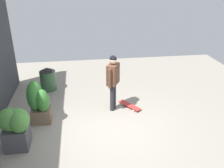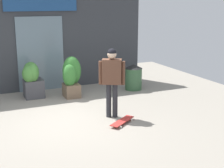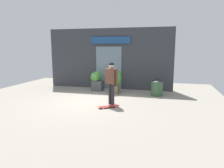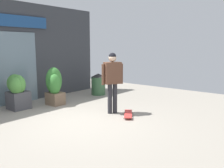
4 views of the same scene
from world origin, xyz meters
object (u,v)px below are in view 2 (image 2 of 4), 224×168
at_px(planter_box_left, 32,78).
at_px(planter_box_right, 71,76).
at_px(skateboarder, 112,75).
at_px(skateboard, 122,121).
at_px(trash_bin, 133,77).

distance_m(planter_box_left, planter_box_right, 1.18).
relative_size(skateboarder, skateboard, 2.18).
xyz_separation_m(skateboarder, trash_bin, (1.74, 2.13, -0.66)).
height_order(planter_box_right, trash_bin, planter_box_right).
height_order(skateboard, planter_box_left, planter_box_left).
distance_m(skateboard, trash_bin, 3.19).
xyz_separation_m(skateboard, trash_bin, (1.71, 2.67, 0.37)).
height_order(skateboarder, planter_box_right, skateboarder).
bearing_deg(planter_box_right, skateboarder, -79.68).
height_order(planter_box_left, planter_box_right, planter_box_right).
bearing_deg(skateboard, planter_box_left, -97.67).
xyz_separation_m(skateboarder, skateboard, (0.03, -0.54, -1.03)).
distance_m(skateboard, planter_box_left, 3.50).
bearing_deg(planter_box_left, skateboarder, -59.26).
xyz_separation_m(skateboarder, planter_box_left, (-1.51, 2.54, -0.46)).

